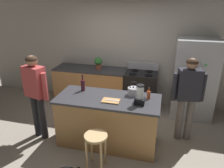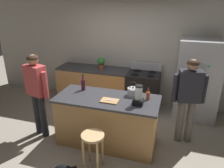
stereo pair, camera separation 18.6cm
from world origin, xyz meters
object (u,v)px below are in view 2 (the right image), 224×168
(cutting_board, at_px, (110,101))
(blender_appliance, at_px, (138,97))
(person_by_sink_right, at_px, (189,94))
(tea_kettle, at_px, (133,91))
(bottle_wine, at_px, (83,84))
(stove_range, at_px, (143,91))
(potted_plant, at_px, (101,62))
(refrigerator, at_px, (197,80))
(kitchen_island, at_px, (107,120))
(chef_knife, at_px, (111,100))
(bottle_cooking_sauce, at_px, (148,95))
(person_by_island_left, at_px, (37,88))
(bar_stool, at_px, (93,142))

(cutting_board, bearing_deg, blender_appliance, 3.82)
(person_by_sink_right, height_order, tea_kettle, person_by_sink_right)
(tea_kettle, bearing_deg, bottle_wine, -177.95)
(stove_range, xyz_separation_m, tea_kettle, (0.01, -1.28, 0.53))
(potted_plant, height_order, tea_kettle, potted_plant)
(stove_range, relative_size, bottle_wine, 3.52)
(bottle_wine, height_order, cutting_board, bottle_wine)
(refrigerator, distance_m, cutting_board, 2.21)
(person_by_sink_right, xyz_separation_m, tea_kettle, (-0.97, -0.23, 0.03))
(kitchen_island, height_order, chef_knife, chef_knife)
(kitchen_island, height_order, cutting_board, cutting_board)
(blender_appliance, height_order, cutting_board, blender_appliance)
(blender_appliance, xyz_separation_m, bottle_cooking_sauce, (0.13, 0.23, -0.07))
(stove_range, relative_size, person_by_island_left, 0.67)
(kitchen_island, distance_m, person_by_island_left, 1.45)
(potted_plant, height_order, chef_knife, potted_plant)
(refrigerator, bearing_deg, stove_range, 178.81)
(person_by_sink_right, xyz_separation_m, potted_plant, (-2.05, 1.08, 0.12))
(potted_plant, height_order, bottle_wine, bottle_wine)
(bottle_wine, relative_size, tea_kettle, 1.15)
(person_by_sink_right, bearing_deg, bottle_cooking_sauce, -154.58)
(tea_kettle, bearing_deg, stove_range, 90.31)
(bar_stool, bearing_deg, kitchen_island, 89.71)
(bar_stool, height_order, tea_kettle, tea_kettle)
(person_by_sink_right, distance_m, tea_kettle, 0.99)
(tea_kettle, bearing_deg, person_by_sink_right, 13.33)
(kitchen_island, relative_size, blender_appliance, 5.43)
(person_by_sink_right, xyz_separation_m, chef_knife, (-1.27, -0.59, -0.03))
(refrigerator, height_order, chef_knife, refrigerator)
(refrigerator, relative_size, blender_appliance, 5.27)
(kitchen_island, bearing_deg, chef_knife, -48.44)
(refrigerator, distance_m, bottle_cooking_sauce, 1.63)
(stove_range, xyz_separation_m, bottle_cooking_sauce, (0.29, -1.38, 0.53))
(refrigerator, relative_size, potted_plant, 5.98)
(bottle_wine, height_order, tea_kettle, bottle_wine)
(bar_stool, height_order, bottle_cooking_sauce, bottle_cooking_sauce)
(blender_appliance, xyz_separation_m, chef_knife, (-0.47, -0.03, -0.12))
(bottle_wine, bearing_deg, stove_range, 54.08)
(person_by_island_left, relative_size, tea_kettle, 6.01)
(kitchen_island, xyz_separation_m, chef_knife, (0.11, -0.12, 0.49))
(potted_plant, height_order, blender_appliance, blender_appliance)
(kitchen_island, height_order, person_by_island_left, person_by_island_left)
(potted_plant, xyz_separation_m, blender_appliance, (1.24, -1.64, -0.03))
(person_by_island_left, height_order, tea_kettle, person_by_island_left)
(refrigerator, height_order, bar_stool, refrigerator)
(kitchen_island, distance_m, refrigerator, 2.23)
(stove_range, bearing_deg, potted_plant, 178.63)
(stove_range, distance_m, person_by_island_left, 2.47)
(chef_knife, bearing_deg, tea_kettle, 48.43)
(person_by_island_left, relative_size, bottle_wine, 5.24)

